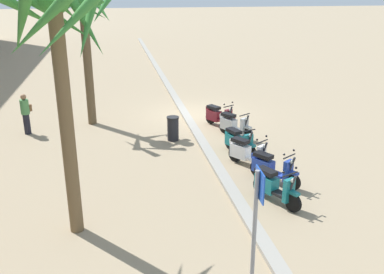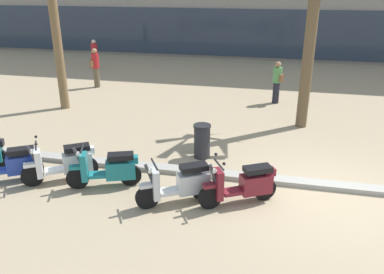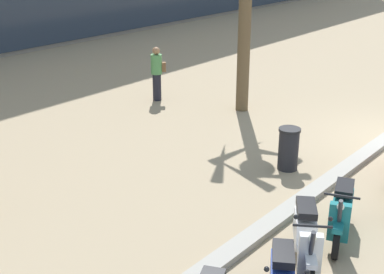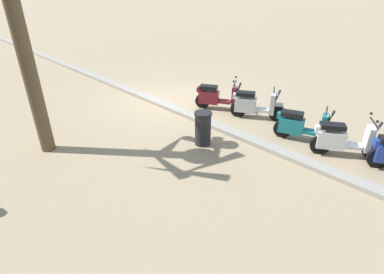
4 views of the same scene
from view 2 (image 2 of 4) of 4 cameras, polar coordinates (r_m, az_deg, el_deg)
ground_plane at (r=9.47m, az=19.26°, el=-8.25°), size 200.00×200.00×0.00m
curb_strip at (r=9.84m, az=19.06°, el=-6.66°), size 60.00×0.36×0.12m
scooter_blue_far_back at (r=10.37m, az=-25.13°, el=-3.67°), size 1.61×1.08×1.17m
scooter_white_mid_front at (r=9.92m, az=-17.89°, el=-3.61°), size 1.56×1.08×1.17m
scooter_teal_gap_after_mid at (r=9.39m, az=-11.94°, el=-4.61°), size 1.67×0.83×1.04m
scooter_silver_mid_rear at (r=8.53m, az=-1.51°, el=-6.80°), size 1.57×1.00×1.04m
scooter_maroon_tail_end at (r=8.60m, az=7.63°, el=-6.85°), size 1.62×0.99×1.17m
pedestrian_by_palm_tree at (r=18.42m, az=-13.88°, el=9.90°), size 0.36×0.46×1.76m
pedestrian_strolling_near_curb at (r=15.83m, az=12.28°, el=7.93°), size 0.43×0.42×1.66m
pedestrian_window_shopping at (r=22.65m, az=-14.01°, el=11.72°), size 0.34×0.34×1.56m
litter_bin at (r=10.68m, az=1.47°, el=-0.56°), size 0.48×0.48×0.95m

